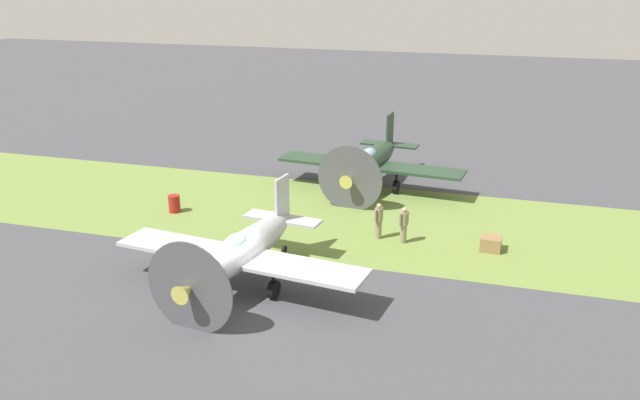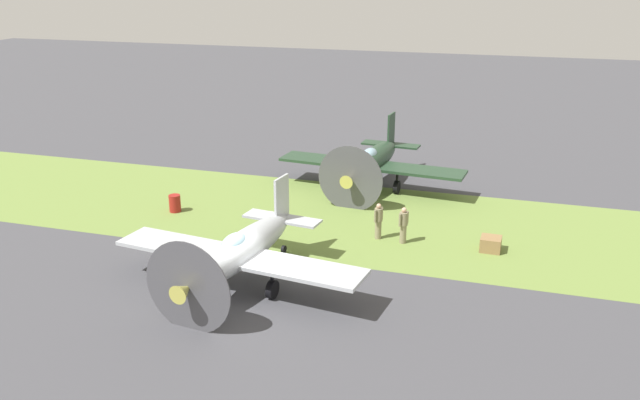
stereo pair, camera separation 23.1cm
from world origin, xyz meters
The scene contains 8 objects.
ground_plane centered at (0.00, 0.00, 0.00)m, with size 160.00×160.00×0.00m, color #424247.
grass_verge centered at (0.00, -9.32, 0.00)m, with size 120.00×11.00×0.01m, color olive.
airplane_lead centered at (0.90, -0.76, 1.56)m, with size 10.52×8.35×3.73m.
airplane_wingman centered at (-1.21, -14.51, 1.60)m, with size 10.77×8.53×3.82m.
ground_crew_chief centered at (-4.40, -7.04, 0.91)m, with size 0.38×0.56×1.73m.
ground_crew_mechanic centered at (-3.20, -7.22, 0.91)m, with size 0.38×0.59×1.73m.
fuel_drum centered at (7.66, -7.68, 0.45)m, with size 0.60×0.60×0.90m, color maroon.
supply_crate centered at (-8.32, -7.32, 0.32)m, with size 0.90×0.90×0.64m, color olive.
Camera 1 is at (-8.87, 21.18, 11.98)m, focal length 37.34 mm.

